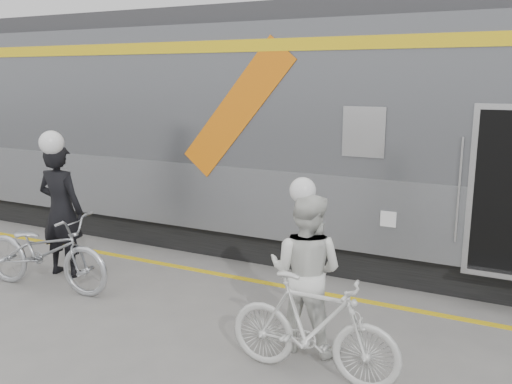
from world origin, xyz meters
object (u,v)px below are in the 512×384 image
Objects in this scene: man at (61,210)px; bicycle_right at (313,327)px; woman at (306,272)px; bicycle_left at (45,251)px.

bicycle_right is at bearing 161.58° from man.
woman is at bearing 167.98° from man.
bicycle_right is at bearing -101.86° from bicycle_left.
woman reaches higher than bicycle_right.
man is at bearing 76.61° from bicycle_right.
bicycle_left is at bearing 104.76° from man.
man is 4.60m from bicycle_right.
woman is 0.99× the size of bicycle_right.
bicycle_left is (0.20, -0.55, -0.46)m from man.
bicycle_right is (0.30, -0.55, -0.35)m from woman.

